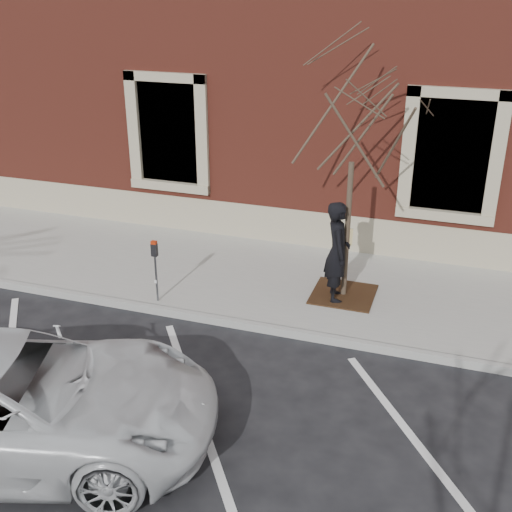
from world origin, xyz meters
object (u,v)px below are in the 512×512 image
(man, at_px, (337,252))
(parking_meter, at_px, (155,260))
(sapling, at_px, (354,122))
(white_truck, at_px, (7,400))

(man, bearing_deg, parking_meter, 92.11)
(sapling, relative_size, white_truck, 0.87)
(parking_meter, relative_size, white_truck, 0.22)
(man, distance_m, sapling, 2.30)
(sapling, xyz_separation_m, white_truck, (-3.26, -5.27, -2.64))
(man, xyz_separation_m, white_truck, (-3.14, -5.09, -0.35))
(man, distance_m, parking_meter, 3.25)
(sapling, bearing_deg, white_truck, -121.69)
(white_truck, bearing_deg, parking_meter, -18.76)
(sapling, bearing_deg, man, -122.68)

